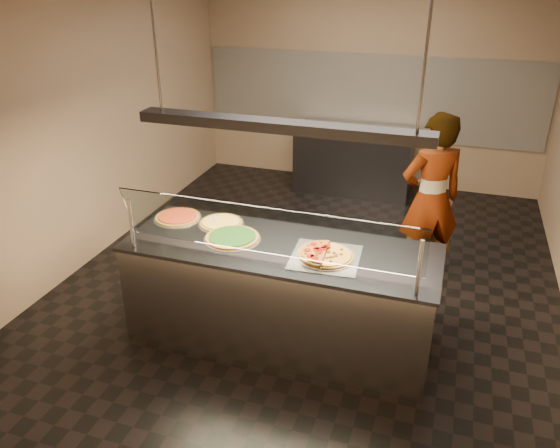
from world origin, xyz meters
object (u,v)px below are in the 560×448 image
(pizza_tomato, at_px, (178,217))
(pizza_spatula, at_px, (219,221))
(prep_table, at_px, (354,160))
(sneeze_guard, at_px, (266,232))
(half_pizza_sausage, at_px, (339,256))
(pizza_spinach, at_px, (232,237))
(worker, at_px, (431,200))
(pizza_cheese, at_px, (221,222))
(serving_counter, at_px, (280,293))
(perforated_tray, at_px, (325,257))
(half_pizza_pepperoni, at_px, (313,252))
(heat_lamp_housing, at_px, (281,126))

(pizza_tomato, bearing_deg, pizza_spatula, 1.78)
(prep_table, bearing_deg, pizza_spatula, -99.34)
(sneeze_guard, relative_size, half_pizza_sausage, 5.18)
(pizza_spinach, xyz_separation_m, worker, (1.54, 1.48, -0.05))
(pizza_cheese, height_order, pizza_tomato, same)
(pizza_spinach, distance_m, pizza_spatula, 0.33)
(serving_counter, bearing_deg, half_pizza_sausage, -7.80)
(pizza_cheese, relative_size, pizza_spatula, 1.71)
(half_pizza_sausage, distance_m, pizza_tomato, 1.61)
(sneeze_guard, bearing_deg, half_pizza_sausage, 28.35)
(sneeze_guard, xyz_separation_m, perforated_tray, (0.40, 0.27, -0.29))
(sneeze_guard, xyz_separation_m, half_pizza_pepperoni, (0.29, 0.27, -0.26))
(half_pizza_sausage, height_order, pizza_spinach, half_pizza_sausage)
(pizza_cheese, bearing_deg, perforated_tray, -16.46)
(pizza_spinach, bearing_deg, pizza_spatula, 133.77)
(half_pizza_sausage, relative_size, pizza_tomato, 1.06)
(pizza_tomato, bearing_deg, worker, 29.82)
(serving_counter, height_order, half_pizza_sausage, half_pizza_sausage)
(perforated_tray, distance_m, pizza_cheese, 1.09)
(serving_counter, xyz_separation_m, heat_lamp_housing, (0.00, 0.00, 1.48))
(pizza_tomato, distance_m, prep_table, 3.64)
(pizza_spatula, bearing_deg, pizza_tomato, -178.22)
(serving_counter, height_order, pizza_cheese, pizza_cheese)
(sneeze_guard, bearing_deg, heat_lamp_housing, 90.00)
(serving_counter, xyz_separation_m, worker, (1.11, 1.48, 0.43))
(pizza_cheese, distance_m, pizza_spatula, 0.03)
(half_pizza_sausage, relative_size, prep_table, 0.27)
(sneeze_guard, height_order, half_pizza_pepperoni, sneeze_guard)
(pizza_cheese, xyz_separation_m, prep_table, (0.55, 3.47, -0.48))
(pizza_tomato, height_order, prep_table, pizza_tomato)
(half_pizza_pepperoni, bearing_deg, worker, 62.15)
(heat_lamp_housing, bearing_deg, half_pizza_pepperoni, -13.12)
(perforated_tray, xyz_separation_m, pizza_tomato, (-1.47, 0.30, 0.01))
(pizza_cheese, relative_size, worker, 0.23)
(perforated_tray, bearing_deg, half_pizza_sausage, -0.66)
(half_pizza_sausage, height_order, pizza_tomato, half_pizza_sausage)
(pizza_spatula, xyz_separation_m, worker, (1.77, 1.24, -0.06))
(pizza_spinach, bearing_deg, sneeze_guard, -38.46)
(sneeze_guard, relative_size, perforated_tray, 4.14)
(sneeze_guard, height_order, prep_table, sneeze_guard)
(prep_table, distance_m, worker, 2.57)
(heat_lamp_housing, bearing_deg, serving_counter, 180.00)
(pizza_spatula, xyz_separation_m, prep_table, (0.57, 3.46, -0.49))
(prep_table, relative_size, heat_lamp_housing, 0.73)
(heat_lamp_housing, bearing_deg, pizza_spinach, -179.84)
(serving_counter, distance_m, pizza_cheese, 0.83)
(prep_table, xyz_separation_m, worker, (1.20, -2.23, 0.43))
(pizza_cheese, distance_m, pizza_tomato, 0.43)
(half_pizza_pepperoni, xyz_separation_m, heat_lamp_housing, (-0.29, 0.07, 0.99))
(sneeze_guard, xyz_separation_m, prep_table, (-0.09, 4.05, -0.76))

